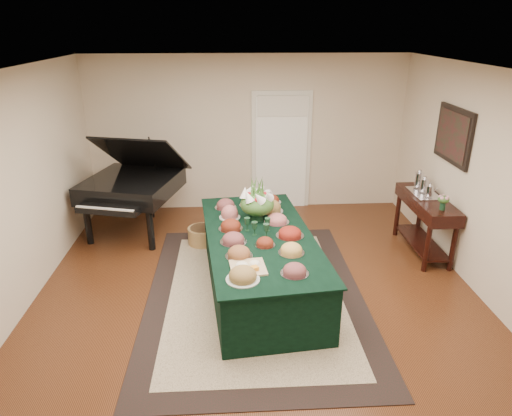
{
  "coord_description": "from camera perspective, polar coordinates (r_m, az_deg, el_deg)",
  "views": [
    {
      "loc": [
        -0.29,
        -4.87,
        3.15
      ],
      "look_at": [
        0.0,
        0.3,
        1.05
      ],
      "focal_mm": 32.0,
      "sensor_mm": 36.0,
      "label": 1
    }
  ],
  "objects": [
    {
      "name": "ground",
      "position": [
        5.81,
        0.17,
        -10.76
      ],
      "size": [
        6.0,
        6.0,
        0.0
      ],
      "primitive_type": "plane",
      "color": "black",
      "rests_on": "ground"
    },
    {
      "name": "area_rug",
      "position": [
        5.81,
        -0.12,
        -10.71
      ],
      "size": [
        2.66,
        3.72,
        0.01
      ],
      "color": "black",
      "rests_on": "ground"
    },
    {
      "name": "kitchen_doorway",
      "position": [
        8.18,
        3.16,
        6.95
      ],
      "size": [
        1.05,
        0.07,
        2.1
      ],
      "color": "silver",
      "rests_on": "ground"
    },
    {
      "name": "buffet_table",
      "position": [
        5.78,
        0.44,
        -6.65
      ],
      "size": [
        1.56,
        2.84,
        0.74
      ],
      "color": "black",
      "rests_on": "ground"
    },
    {
      "name": "food_platters",
      "position": [
        5.67,
        0.1,
        -2.54
      ],
      "size": [
        1.11,
        2.45,
        0.13
      ],
      "color": "silver",
      "rests_on": "buffet_table"
    },
    {
      "name": "cutting_board",
      "position": [
        4.88,
        -1.04,
        -7.14
      ],
      "size": [
        0.41,
        0.41,
        0.1
      ],
      "color": "tan",
      "rests_on": "buffet_table"
    },
    {
      "name": "green_goblets",
      "position": [
        5.61,
        0.36,
        -2.36
      ],
      "size": [
        0.33,
        0.28,
        0.18
      ],
      "color": "#14331E",
      "rests_on": "buffet_table"
    },
    {
      "name": "floral_centerpiece",
      "position": [
        5.95,
        0.16,
        1.0
      ],
      "size": [
        0.46,
        0.46,
        0.46
      ],
      "color": "#14331E",
      "rests_on": "buffet_table"
    },
    {
      "name": "grand_piano",
      "position": [
        7.4,
        -15.23,
        2.78
      ],
      "size": [
        1.71,
        1.81,
        1.63
      ],
      "color": "black",
      "rests_on": "ground"
    },
    {
      "name": "wicker_basket",
      "position": [
        7.04,
        -6.75,
        -3.48
      ],
      "size": [
        0.43,
        0.43,
        0.27
      ],
      "primitive_type": "cylinder",
      "color": "olive",
      "rests_on": "ground"
    },
    {
      "name": "mahogany_sideboard",
      "position": [
        7.0,
        20.49,
        -0.24
      ],
      "size": [
        0.45,
        1.37,
        0.85
      ],
      "color": "black",
      "rests_on": "ground"
    },
    {
      "name": "tea_service",
      "position": [
        7.06,
        20.23,
        2.68
      ],
      "size": [
        0.34,
        0.58,
        0.3
      ],
      "color": "silver",
      "rests_on": "mahogany_sideboard"
    },
    {
      "name": "pink_bouquet",
      "position": [
        6.5,
        22.39,
        0.94
      ],
      "size": [
        0.17,
        0.17,
        0.21
      ],
      "color": "#14331E",
      "rests_on": "mahogany_sideboard"
    },
    {
      "name": "wall_painting",
      "position": [
        6.78,
        23.45,
        8.35
      ],
      "size": [
        0.05,
        0.95,
        0.75
      ],
      "color": "black",
      "rests_on": "ground"
    }
  ]
}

